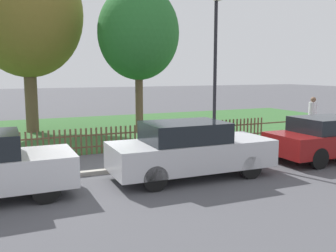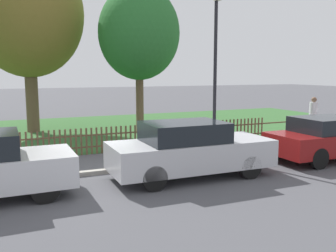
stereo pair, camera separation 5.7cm
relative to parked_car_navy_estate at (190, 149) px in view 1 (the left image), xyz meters
name	(u,v)px [view 1 (the left image)]	position (x,y,z in m)	size (l,w,h in m)	color
ground_plane	(123,172)	(-1.53, 1.19, -0.76)	(120.00, 120.00, 0.00)	#4C4C51
kerb_stone	(122,170)	(-1.53, 1.29, -0.70)	(32.99, 0.20, 0.12)	#9E998E
grass_strip	(71,131)	(-1.53, 9.47, -0.76)	(32.99, 11.11, 0.01)	#33602D
park_fence	(99,140)	(-1.53, 3.92, -0.30)	(32.99, 0.05, 0.93)	brown
parked_car_navy_estate	(190,149)	(0.00, 0.00, 0.00)	(4.45, 1.80, 1.52)	#BCBCC1
parked_car_red_compact	(330,138)	(5.11, -0.03, -0.05)	(4.27, 1.74, 1.40)	maroon
covered_motorcycle	(166,137)	(0.32, 2.29, -0.05)	(2.04, 0.80, 1.19)	black
tree_behind_motorcycle	(27,14)	(-3.25, 9.92, 4.68)	(5.05, 5.05, 8.38)	brown
tree_mid_park	(138,33)	(1.31, 7.64, 3.80)	(3.70, 3.70, 6.71)	brown
pedestrian_by_lamp	(312,114)	(7.87, 3.49, 0.23)	(0.37, 0.41, 1.76)	#2D3351
street_lamp	(217,56)	(1.84, 1.70, 2.57)	(0.20, 0.79, 5.24)	black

